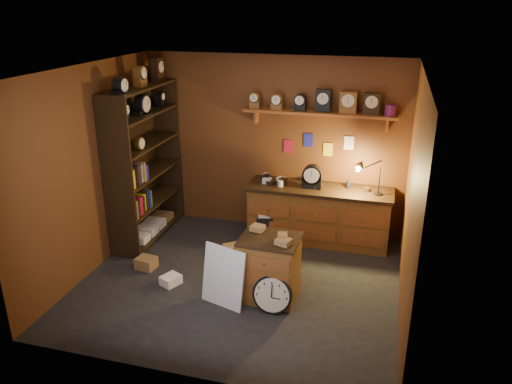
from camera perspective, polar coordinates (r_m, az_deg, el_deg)
The scene contains 11 objects.
floor at distance 6.59m, azimuth -1.86°, elevation -10.21°, with size 4.00×4.00×0.00m, color black.
room_shell at distance 5.97m, azimuth -1.33°, elevation 4.52°, with size 4.02×3.62×2.71m.
shelving_unit at distance 7.56m, azimuth -12.85°, elevation 3.88°, with size 0.47×1.60×2.58m.
workbench at distance 7.51m, azimuth 7.19°, elevation -2.22°, with size 2.12×0.66×1.36m.
low_cabinet at distance 6.08m, azimuth 1.57°, elevation -8.39°, with size 0.72×0.61×0.89m.
big_round_clock at distance 5.91m, azimuth 1.89°, elevation -11.62°, with size 0.47×0.16×0.47m.
white_panel at distance 6.19m, azimuth -3.68°, elevation -12.54°, with size 0.56×0.02×0.75m, color silver.
mini_fridge at distance 7.65m, azimuth 1.88°, elevation -3.63°, with size 0.53×0.55×0.45m.
floor_box_a at distance 7.02m, azimuth -12.43°, elevation -7.92°, with size 0.25×0.22×0.16m, color olive.
floor_box_b at distance 6.60m, azimuth -9.72°, elevation -9.88°, with size 0.20×0.24×0.12m, color white.
floor_box_c at distance 7.19m, azimuth -2.83°, elevation -6.64°, with size 0.22×0.18×0.16m, color olive.
Camera 1 is at (1.69, -5.37, 3.42)m, focal length 35.00 mm.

